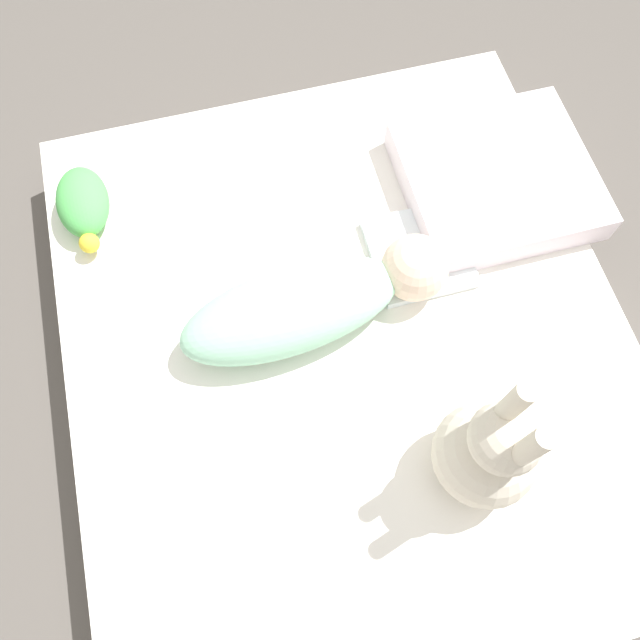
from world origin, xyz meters
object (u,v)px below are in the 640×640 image
(bunny_plush, at_px, (490,451))
(turtle_plush, at_px, (83,204))
(pillow, at_px, (496,179))
(swaddled_baby, at_px, (316,302))

(bunny_plush, relative_size, turtle_plush, 1.83)
(pillow, xyz_separation_m, bunny_plush, (0.55, -0.24, 0.09))
(turtle_plush, bearing_deg, swaddled_baby, 49.69)
(pillow, relative_size, turtle_plush, 1.91)
(pillow, height_order, bunny_plush, bunny_plush)
(pillow, distance_m, turtle_plush, 0.87)
(swaddled_baby, relative_size, turtle_plush, 2.70)
(swaddled_baby, xyz_separation_m, pillow, (-0.19, 0.45, -0.03))
(turtle_plush, bearing_deg, bunny_plush, 40.96)
(swaddled_baby, bearing_deg, bunny_plush, -66.18)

